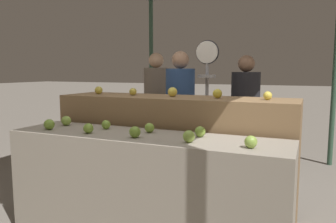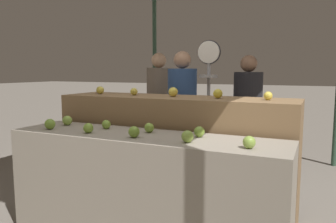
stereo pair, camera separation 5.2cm
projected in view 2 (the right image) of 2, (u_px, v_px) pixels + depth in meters
The scene contains 20 objects.
display_counter_front at pixel (143, 190), 2.56m from camera, with size 2.20×0.55×0.88m, color gray.
display_counter_back at pixel (174, 156), 3.08m from camera, with size 2.20×0.55×1.12m, color olive.
apple_front_0 at pixel (50, 124), 2.73m from camera, with size 0.09×0.09×0.09m, color #7AA338.
apple_front_1 at pixel (88, 128), 2.57m from camera, with size 0.08×0.08×0.08m, color #84AD3D.
apple_front_2 at pixel (134, 132), 2.40m from camera, with size 0.08×0.08×0.08m, color #7AA338.
apple_front_3 at pixel (187, 136), 2.23m from camera, with size 0.08×0.08×0.08m, color #8EB247.
apple_front_4 at pixel (249, 142), 2.06m from camera, with size 0.08×0.08×0.08m, color #8EB247.
apple_front_5 at pixel (67, 120), 2.94m from camera, with size 0.09×0.09×0.09m, color #8EB247.
apple_front_6 at pixel (106, 124), 2.75m from camera, with size 0.08×0.08×0.08m, color #84AD3D.
apple_front_7 at pixel (150, 128), 2.59m from camera, with size 0.08×0.08×0.08m, color #84AD3D.
apple_front_8 at pixel (199, 132), 2.41m from camera, with size 0.08×0.08×0.08m, color #84AD3D.
apple_back_0 at pixel (100, 90), 3.35m from camera, with size 0.08×0.08×0.08m, color gold.
apple_back_1 at pixel (134, 92), 3.18m from camera, with size 0.07×0.07×0.07m, color gold.
apple_back_2 at pixel (173, 92), 3.00m from camera, with size 0.09×0.09×0.09m, color yellow.
apple_back_3 at pixel (218, 94), 2.83m from camera, with size 0.08×0.08×0.08m, color gold.
apple_back_4 at pixel (268, 96), 2.65m from camera, with size 0.07×0.07×0.07m, color yellow.
produce_scale at pixel (208, 84), 3.59m from camera, with size 0.26×0.20×1.69m.
person_vendor_at_scale at pixel (182, 107), 4.01m from camera, with size 0.41×0.41×1.60m.
person_customer_left at pixel (247, 109), 4.03m from camera, with size 0.42×0.42×1.55m.
person_customer_right at pixel (159, 101), 4.73m from camera, with size 0.45×0.45×1.61m.
Camera 2 is at (1.21, -2.15, 1.36)m, focal length 35.00 mm.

